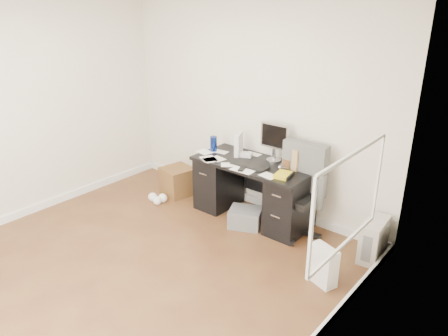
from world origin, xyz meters
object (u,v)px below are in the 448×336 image
Objects in this scene: lcd_monitor at (275,142)px; wicker_basket at (178,181)px; desk at (253,189)px; office_chair at (296,191)px; keyboard at (249,165)px; pc_tower at (374,239)px.

lcd_monitor reaches higher than wicker_basket.
desk is at bearing 4.91° from wicker_basket.
office_chair reaches higher than desk.
keyboard is 0.44× the size of office_chair.
pc_tower is (1.55, 0.07, -0.18)m from desk.
lcd_monitor is (0.16, 0.21, 0.59)m from desk.
desk is 1.37× the size of office_chair.
office_chair is at bearing -25.73° from lcd_monitor.
office_chair is 2.44× the size of pc_tower.
desk reaches higher than wicker_basket.
desk is 3.13× the size of keyboard.
desk is 0.65m from lcd_monitor.
wicker_basket is at bearing -167.59° from lcd_monitor.
desk is at bearing 178.02° from office_chair.
lcd_monitor is 1.02× the size of keyboard.
wicker_basket is at bearing 179.31° from pc_tower.
lcd_monitor is 0.43m from keyboard.
lcd_monitor is 0.45× the size of office_chair.
lcd_monitor reaches higher than desk.
lcd_monitor is at bearing 153.64° from office_chair.
pc_tower is 1.14× the size of wicker_basket.
keyboard is 1.62m from pc_tower.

